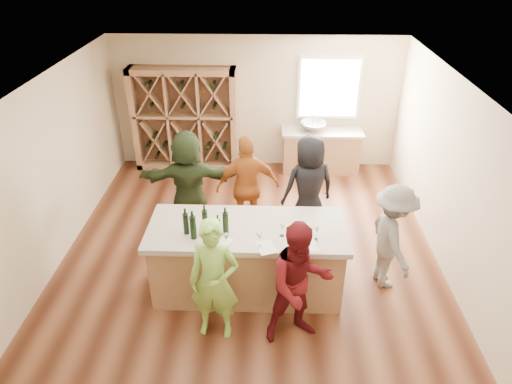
{
  "coord_description": "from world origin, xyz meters",
  "views": [
    {
      "loc": [
        0.29,
        -5.75,
        4.62
      ],
      "look_at": [
        0.1,
        0.2,
        1.15
      ],
      "focal_mm": 32.0,
      "sensor_mm": 36.0,
      "label": 1
    }
  ],
  "objects_px": {
    "tasting_counter_base": "(248,261)",
    "person_near_right": "(300,284)",
    "person_far_left": "(189,182)",
    "person_far_mid": "(248,187)",
    "sink": "(313,126)",
    "wine_rack": "(185,120)",
    "wine_bottle_b": "(193,227)",
    "person_near_left": "(214,281)",
    "wine_bottle_e": "(226,223)",
    "wine_bottle_a": "(186,224)",
    "wine_bottle_c": "(205,220)",
    "wine_bottle_d": "(218,229)",
    "person_far_right": "(309,187)",
    "person_server": "(392,237)"
  },
  "relations": [
    {
      "from": "tasting_counter_base",
      "to": "person_near_right",
      "type": "xyz_separation_m",
      "value": [
        0.68,
        -0.87,
        0.36
      ]
    },
    {
      "from": "tasting_counter_base",
      "to": "person_far_left",
      "type": "bearing_deg",
      "value": 124.73
    },
    {
      "from": "person_far_mid",
      "to": "sink",
      "type": "bearing_deg",
      "value": -127.5
    },
    {
      "from": "wine_rack",
      "to": "wine_bottle_b",
      "type": "xyz_separation_m",
      "value": [
        0.82,
        -4.18,
        0.15
      ]
    },
    {
      "from": "wine_bottle_b",
      "to": "person_near_left",
      "type": "distance_m",
      "value": 0.77
    },
    {
      "from": "sink",
      "to": "wine_bottle_e",
      "type": "distance_m",
      "value": 4.25
    },
    {
      "from": "wine_bottle_a",
      "to": "person_far_left",
      "type": "height_order",
      "value": "person_far_left"
    },
    {
      "from": "wine_bottle_a",
      "to": "wine_bottle_e",
      "type": "bearing_deg",
      "value": 2.82
    },
    {
      "from": "person_far_mid",
      "to": "wine_bottle_e",
      "type": "bearing_deg",
      "value": 72.64
    },
    {
      "from": "sink",
      "to": "tasting_counter_base",
      "type": "bearing_deg",
      "value": -107.27
    },
    {
      "from": "person_near_left",
      "to": "wine_bottle_c",
      "type": "bearing_deg",
      "value": 108.97
    },
    {
      "from": "wine_rack",
      "to": "person_near_right",
      "type": "xyz_separation_m",
      "value": [
        2.19,
        -4.78,
        -0.24
      ]
    },
    {
      "from": "sink",
      "to": "person_far_mid",
      "type": "relative_size",
      "value": 0.3
    },
    {
      "from": "wine_bottle_e",
      "to": "person_far_mid",
      "type": "height_order",
      "value": "person_far_mid"
    },
    {
      "from": "tasting_counter_base",
      "to": "wine_bottle_d",
      "type": "relative_size",
      "value": 9.8
    },
    {
      "from": "person_near_left",
      "to": "person_far_mid",
      "type": "bearing_deg",
      "value": 87.38
    },
    {
      "from": "person_near_left",
      "to": "person_far_right",
      "type": "xyz_separation_m",
      "value": [
        1.31,
        2.29,
        0.04
      ]
    },
    {
      "from": "wine_bottle_c",
      "to": "person_far_left",
      "type": "height_order",
      "value": "person_far_left"
    },
    {
      "from": "wine_rack",
      "to": "wine_bottle_d",
      "type": "bearing_deg",
      "value": -74.65
    },
    {
      "from": "person_server",
      "to": "wine_bottle_e",
      "type": "bearing_deg",
      "value": 87.8
    },
    {
      "from": "wine_bottle_e",
      "to": "person_near_right",
      "type": "relative_size",
      "value": 0.18
    },
    {
      "from": "person_near_right",
      "to": "person_far_left",
      "type": "relative_size",
      "value": 0.94
    },
    {
      "from": "wine_bottle_e",
      "to": "person_near_left",
      "type": "bearing_deg",
      "value": -97.17
    },
    {
      "from": "wine_bottle_d",
      "to": "person_far_mid",
      "type": "height_order",
      "value": "person_far_mid"
    },
    {
      "from": "sink",
      "to": "wine_bottle_c",
      "type": "relative_size",
      "value": 1.77
    },
    {
      "from": "wine_rack",
      "to": "wine_bottle_b",
      "type": "bearing_deg",
      "value": -78.92
    },
    {
      "from": "wine_bottle_d",
      "to": "person_near_right",
      "type": "bearing_deg",
      "value": -31.1
    },
    {
      "from": "sink",
      "to": "wine_bottle_e",
      "type": "height_order",
      "value": "wine_bottle_e"
    },
    {
      "from": "wine_bottle_a",
      "to": "wine_bottle_b",
      "type": "distance_m",
      "value": 0.15
    },
    {
      "from": "tasting_counter_base",
      "to": "wine_rack",
      "type": "bearing_deg",
      "value": 111.07
    },
    {
      "from": "sink",
      "to": "person_near_right",
      "type": "bearing_deg",
      "value": -96.19
    },
    {
      "from": "person_far_right",
      "to": "wine_rack",
      "type": "bearing_deg",
      "value": -62.44
    },
    {
      "from": "person_near_left",
      "to": "wine_bottle_b",
      "type": "bearing_deg",
      "value": 124.04
    },
    {
      "from": "wine_bottle_a",
      "to": "wine_bottle_d",
      "type": "distance_m",
      "value": 0.44
    },
    {
      "from": "tasting_counter_base",
      "to": "person_far_mid",
      "type": "height_order",
      "value": "person_far_mid"
    },
    {
      "from": "tasting_counter_base",
      "to": "person_near_left",
      "type": "height_order",
      "value": "person_near_left"
    },
    {
      "from": "tasting_counter_base",
      "to": "person_near_left",
      "type": "bearing_deg",
      "value": -113.53
    },
    {
      "from": "tasting_counter_base",
      "to": "person_far_mid",
      "type": "bearing_deg",
      "value": 92.51
    },
    {
      "from": "wine_bottle_b",
      "to": "person_far_left",
      "type": "height_order",
      "value": "person_far_left"
    },
    {
      "from": "person_far_right",
      "to": "person_far_left",
      "type": "bearing_deg",
      "value": -19.32
    },
    {
      "from": "wine_bottle_b",
      "to": "wine_bottle_d",
      "type": "relative_size",
      "value": 1.26
    },
    {
      "from": "sink",
      "to": "wine_bottle_b",
      "type": "height_order",
      "value": "wine_bottle_b"
    },
    {
      "from": "wine_bottle_b",
      "to": "person_far_mid",
      "type": "xyz_separation_m",
      "value": [
        0.62,
        1.72,
        -0.35
      ]
    },
    {
      "from": "tasting_counter_base",
      "to": "wine_bottle_e",
      "type": "height_order",
      "value": "wine_bottle_e"
    },
    {
      "from": "person_server",
      "to": "person_far_right",
      "type": "xyz_separation_m",
      "value": [
        -1.09,
        1.25,
        0.08
      ]
    },
    {
      "from": "wine_bottle_c",
      "to": "wine_bottle_d",
      "type": "distance_m",
      "value": 0.25
    },
    {
      "from": "wine_bottle_b",
      "to": "person_near_right",
      "type": "relative_size",
      "value": 0.2
    },
    {
      "from": "wine_bottle_c",
      "to": "person_far_right",
      "type": "height_order",
      "value": "person_far_right"
    },
    {
      "from": "wine_bottle_c",
      "to": "person_near_right",
      "type": "relative_size",
      "value": 0.18
    },
    {
      "from": "wine_bottle_e",
      "to": "person_near_left",
      "type": "distance_m",
      "value": 0.81
    }
  ]
}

